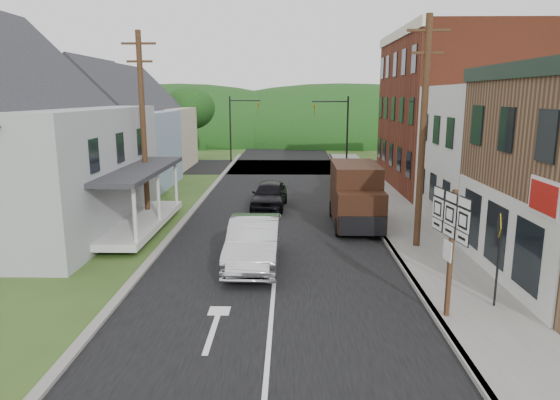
# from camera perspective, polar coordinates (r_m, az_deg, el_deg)

# --- Properties ---
(ground) EXTENTS (120.00, 120.00, 0.00)m
(ground) POSITION_cam_1_polar(r_m,az_deg,el_deg) (16.95, -0.63, -9.04)
(ground) COLOR #2D4719
(ground) RESTS_ON ground
(road) EXTENTS (9.00, 90.00, 0.02)m
(road) POSITION_cam_1_polar(r_m,az_deg,el_deg) (26.53, 0.02, -1.32)
(road) COLOR black
(road) RESTS_ON ground
(cross_road) EXTENTS (60.00, 9.00, 0.02)m
(cross_road) POSITION_cam_1_polar(r_m,az_deg,el_deg) (43.26, 0.45, 3.81)
(cross_road) COLOR black
(cross_road) RESTS_ON ground
(sidewalk_right) EXTENTS (2.80, 55.00, 0.15)m
(sidewalk_right) POSITION_cam_1_polar(r_m,az_deg,el_deg) (25.16, 13.50, -2.21)
(sidewalk_right) COLOR slate
(sidewalk_right) RESTS_ON ground
(curb_right) EXTENTS (0.20, 55.00, 0.15)m
(curb_right) POSITION_cam_1_polar(r_m,az_deg,el_deg) (24.90, 10.46, -2.22)
(curb_right) COLOR slate
(curb_right) RESTS_ON ground
(curb_left) EXTENTS (0.30, 55.00, 0.12)m
(curb_left) POSITION_cam_1_polar(r_m,az_deg,el_deg) (25.10, -10.75, -2.16)
(curb_left) COLOR slate
(curb_left) RESTS_ON ground
(storefront_white) EXTENTS (8.00, 7.00, 6.50)m
(storefront_white) POSITION_cam_1_polar(r_m,az_deg,el_deg) (25.86, 25.89, 4.46)
(storefront_white) COLOR silver
(storefront_white) RESTS_ON ground
(storefront_red) EXTENTS (8.00, 12.00, 10.00)m
(storefront_red) POSITION_cam_1_polar(r_m,az_deg,el_deg) (34.58, 19.60, 9.44)
(storefront_red) COLOR maroon
(storefront_red) RESTS_ON ground
(house_gray) EXTENTS (10.20, 12.24, 8.35)m
(house_gray) POSITION_cam_1_polar(r_m,az_deg,el_deg) (25.22, -28.78, 6.28)
(house_gray) COLOR #A9ABAE
(house_gray) RESTS_ON ground
(house_blue) EXTENTS (7.14, 8.16, 7.28)m
(house_blue) POSITION_cam_1_polar(r_m,az_deg,el_deg) (34.86, -18.30, 7.39)
(house_blue) COLOR #8698B6
(house_blue) RESTS_ON ground
(house_cream) EXTENTS (7.14, 8.16, 7.28)m
(house_cream) POSITION_cam_1_polar(r_m,az_deg,el_deg) (43.58, -15.03, 8.35)
(house_cream) COLOR #C7B39A
(house_cream) RESTS_ON ground
(utility_pole_right) EXTENTS (1.60, 0.26, 9.00)m
(utility_pole_right) POSITION_cam_1_polar(r_m,az_deg,el_deg) (20.04, 16.01, 7.43)
(utility_pole_right) COLOR #472D19
(utility_pole_right) RESTS_ON ground
(utility_pole_left) EXTENTS (1.60, 0.26, 9.00)m
(utility_pole_left) POSITION_cam_1_polar(r_m,az_deg,el_deg) (24.87, -15.38, 8.23)
(utility_pole_left) COLOR #472D19
(utility_pole_left) RESTS_ON ground
(traffic_signal_right) EXTENTS (2.87, 0.20, 6.00)m
(traffic_signal_right) POSITION_cam_1_polar(r_m,az_deg,el_deg) (39.58, 6.70, 8.45)
(traffic_signal_right) COLOR black
(traffic_signal_right) RESTS_ON ground
(traffic_signal_left) EXTENTS (2.87, 0.20, 6.00)m
(traffic_signal_left) POSITION_cam_1_polar(r_m,az_deg,el_deg) (46.63, -4.85, 8.99)
(traffic_signal_left) COLOR black
(traffic_signal_left) RESTS_ON ground
(tree_left_c) EXTENTS (5.80, 5.80, 8.41)m
(tree_left_c) POSITION_cam_1_polar(r_m,az_deg,el_deg) (40.79, -27.93, 10.35)
(tree_left_c) COLOR #382616
(tree_left_c) RESTS_ON ground
(tree_left_d) EXTENTS (4.80, 4.80, 6.94)m
(tree_left_d) POSITION_cam_1_polar(r_m,az_deg,el_deg) (48.78, -10.28, 10.30)
(tree_left_d) COLOR #382616
(tree_left_d) RESTS_ON ground
(forested_ridge) EXTENTS (90.00, 30.00, 16.00)m
(forested_ridge) POSITION_cam_1_polar(r_m,az_deg,el_deg) (71.09, 0.71, 6.96)
(forested_ridge) COLOR black
(forested_ridge) RESTS_ON ground
(silver_sedan) EXTENTS (1.85, 5.14, 1.69)m
(silver_sedan) POSITION_cam_1_polar(r_m,az_deg,el_deg) (18.10, -2.98, -4.86)
(silver_sedan) COLOR silver
(silver_sedan) RESTS_ON ground
(dark_sedan) EXTENTS (2.06, 4.45, 1.48)m
(dark_sedan) POSITION_cam_1_polar(r_m,az_deg,el_deg) (27.15, -1.22, 0.57)
(dark_sedan) COLOR black
(dark_sedan) RESTS_ON ground
(delivery_van) EXTENTS (2.22, 5.22, 2.90)m
(delivery_van) POSITION_cam_1_polar(r_m,az_deg,el_deg) (23.60, 8.66, 0.53)
(delivery_van) COLOR black
(delivery_van) RESTS_ON ground
(route_sign_cluster) EXTENTS (0.39, 1.99, 3.50)m
(route_sign_cluster) POSITION_cam_1_polar(r_m,az_deg,el_deg) (13.95, 18.88, -3.86)
(route_sign_cluster) COLOR #472D19
(route_sign_cluster) RESTS_ON sidewalk_right
(warning_sign) EXTENTS (0.24, 0.73, 2.75)m
(warning_sign) POSITION_cam_1_polar(r_m,az_deg,el_deg) (15.25, 23.70, -4.91)
(warning_sign) COLOR black
(warning_sign) RESTS_ON sidewalk_right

